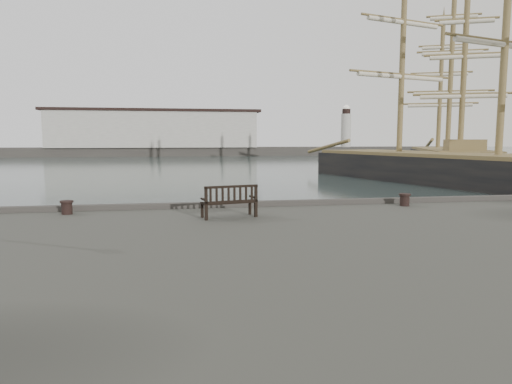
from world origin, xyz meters
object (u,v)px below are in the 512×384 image
(bollard_right, at_px, (405,200))
(tall_ship_far, at_px, (446,164))
(bollard_left, at_px, (67,207))
(bench, at_px, (229,207))
(tall_ship_main, at_px, (497,179))

(bollard_right, distance_m, tall_ship_far, 43.84)
(bollard_left, xyz_separation_m, tall_ship_far, (35.74, 36.21, -0.96))
(bollard_left, distance_m, bollard_right, 11.19)
(bench, xyz_separation_m, bollard_right, (6.29, 1.33, -0.09))
(bollard_right, bearing_deg, tall_ship_far, 55.95)
(bench, bearing_deg, tall_ship_main, 26.57)
(bench, distance_m, tall_ship_far, 48.67)
(bollard_right, bearing_deg, bench, -168.08)
(bench, distance_m, tall_ship_main, 30.15)
(bollard_right, xyz_separation_m, tall_ship_main, (17.13, 17.64, -1.02))
(bench, height_order, bollard_right, bench)
(bench, height_order, tall_ship_main, tall_ship_main)
(bollard_left, relative_size, tall_ship_main, 0.01)
(bench, xyz_separation_m, tall_ship_far, (30.84, 37.64, -1.05))
(bench, relative_size, bollard_right, 4.01)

